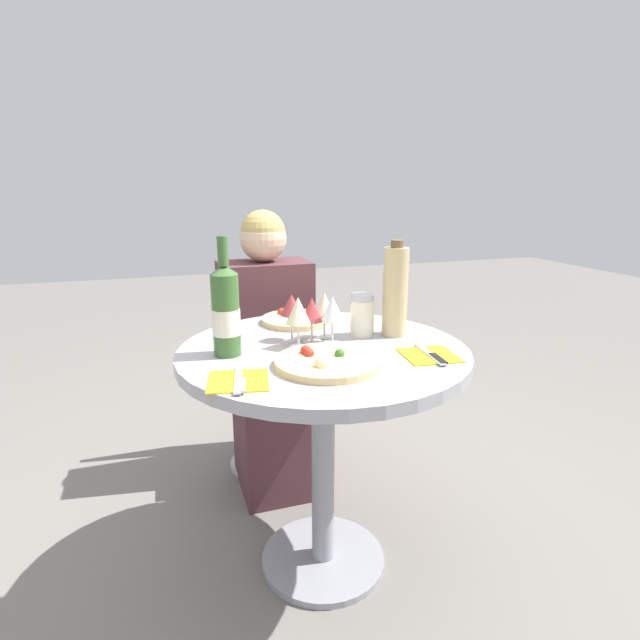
{
  "coord_description": "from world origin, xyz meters",
  "views": [
    {
      "loc": [
        -0.46,
        -1.37,
        1.25
      ],
      "look_at": [
        -0.03,
        -0.05,
        0.88
      ],
      "focal_mm": 28.0,
      "sensor_mm": 36.0,
      "label": 1
    }
  ],
  "objects_px": {
    "dining_table": "(323,392)",
    "tall_carafe": "(395,291)",
    "seated_diner": "(271,363)",
    "wine_bottle": "(226,311)",
    "chair_behind_diner": "(264,373)",
    "pizza_large": "(327,362)"
  },
  "relations": [
    {
      "from": "seated_diner",
      "to": "wine_bottle",
      "type": "relative_size",
      "value": 3.38
    },
    {
      "from": "pizza_large",
      "to": "tall_carafe",
      "type": "distance_m",
      "value": 0.39
    },
    {
      "from": "dining_table",
      "to": "tall_carafe",
      "type": "bearing_deg",
      "value": 10.94
    },
    {
      "from": "dining_table",
      "to": "seated_diner",
      "type": "xyz_separation_m",
      "value": [
        -0.03,
        0.6,
        -0.11
      ]
    },
    {
      "from": "wine_bottle",
      "to": "seated_diner",
      "type": "bearing_deg",
      "value": 66.53
    },
    {
      "from": "dining_table",
      "to": "chair_behind_diner",
      "type": "relative_size",
      "value": 1.01
    },
    {
      "from": "dining_table",
      "to": "tall_carafe",
      "type": "xyz_separation_m",
      "value": [
        0.26,
        0.05,
        0.29
      ]
    },
    {
      "from": "pizza_large",
      "to": "wine_bottle",
      "type": "xyz_separation_m",
      "value": [
        -0.24,
        0.18,
        0.12
      ]
    },
    {
      "from": "seated_diner",
      "to": "tall_carafe",
      "type": "relative_size",
      "value": 3.72
    },
    {
      "from": "chair_behind_diner",
      "to": "tall_carafe",
      "type": "xyz_separation_m",
      "value": [
        0.3,
        -0.7,
        0.5
      ]
    },
    {
      "from": "chair_behind_diner",
      "to": "wine_bottle",
      "type": "distance_m",
      "value": 0.91
    },
    {
      "from": "dining_table",
      "to": "tall_carafe",
      "type": "height_order",
      "value": "tall_carafe"
    },
    {
      "from": "tall_carafe",
      "to": "dining_table",
      "type": "bearing_deg",
      "value": -169.06
    },
    {
      "from": "dining_table",
      "to": "wine_bottle",
      "type": "xyz_separation_m",
      "value": [
        -0.29,
        0.02,
        0.28
      ]
    },
    {
      "from": "seated_diner",
      "to": "pizza_large",
      "type": "height_order",
      "value": "seated_diner"
    },
    {
      "from": "dining_table",
      "to": "pizza_large",
      "type": "distance_m",
      "value": 0.23
    },
    {
      "from": "chair_behind_diner",
      "to": "seated_diner",
      "type": "xyz_separation_m",
      "value": [
        -0.0,
        -0.15,
        0.1
      ]
    },
    {
      "from": "chair_behind_diner",
      "to": "wine_bottle",
      "type": "relative_size",
      "value": 2.55
    },
    {
      "from": "chair_behind_diner",
      "to": "dining_table",
      "type": "bearing_deg",
      "value": 92.6
    },
    {
      "from": "seated_diner",
      "to": "tall_carafe",
      "type": "bearing_deg",
      "value": 118.19
    },
    {
      "from": "seated_diner",
      "to": "wine_bottle",
      "type": "bearing_deg",
      "value": 66.53
    },
    {
      "from": "wine_bottle",
      "to": "tall_carafe",
      "type": "bearing_deg",
      "value": 2.97
    }
  ]
}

